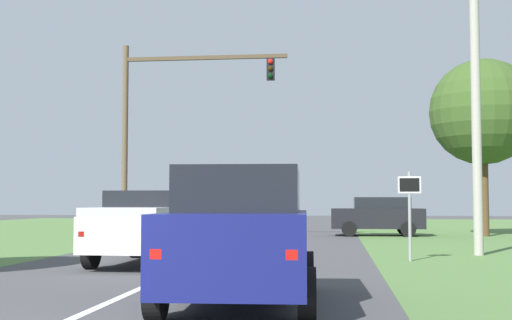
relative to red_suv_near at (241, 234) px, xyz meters
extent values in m
plane|color=#424244|center=(-2.08, 7.84, -1.08)|extent=(120.00, 120.00, 0.00)
cube|color=navy|center=(0.00, -0.06, -0.19)|extent=(2.18, 4.66, 1.05)
cube|color=black|center=(-0.01, 0.17, 0.66)|extent=(1.87, 2.91, 0.66)
cube|color=red|center=(-0.71, -2.35, -0.14)|extent=(0.14, 0.07, 0.12)
cube|color=red|center=(0.91, -2.28, -0.14)|extent=(0.14, 0.07, 0.12)
cylinder|color=black|center=(-1.05, 1.32, -0.72)|extent=(0.27, 0.73, 0.72)
cylinder|color=black|center=(0.93, 1.40, -0.72)|extent=(0.27, 0.73, 0.72)
cylinder|color=black|center=(-0.92, -1.52, -0.72)|extent=(0.27, 0.73, 0.72)
cylinder|color=black|center=(1.05, -1.43, -0.72)|extent=(0.27, 0.73, 0.72)
cube|color=silver|center=(-3.25, 6.80, -0.26)|extent=(2.02, 5.46, 0.83)
cube|color=black|center=(-3.26, 6.53, 0.45)|extent=(1.72, 2.10, 0.60)
cube|color=#B8B8B8|center=(-3.29, 5.12, 0.25)|extent=(1.85, 2.10, 0.20)
cube|color=red|center=(-4.09, 4.14, -0.22)|extent=(0.14, 0.06, 0.12)
cube|color=red|center=(-2.53, 4.10, -0.22)|extent=(0.14, 0.06, 0.12)
cylinder|color=black|center=(-4.17, 8.50, -0.68)|extent=(0.25, 0.80, 0.80)
cylinder|color=black|center=(-2.27, 8.46, -0.68)|extent=(0.25, 0.80, 0.80)
cylinder|color=black|center=(-4.24, 5.14, -0.68)|extent=(0.25, 0.80, 0.80)
cylinder|color=black|center=(-2.34, 5.10, -0.68)|extent=(0.25, 0.80, 0.80)
cylinder|color=brown|center=(-7.42, 17.77, 3.02)|extent=(0.24, 0.24, 8.20)
cube|color=#4C3D2B|center=(-3.98, 17.77, 6.52)|extent=(6.88, 0.16, 0.16)
cube|color=black|center=(-1.23, 17.77, 5.97)|extent=(0.32, 0.28, 0.90)
sphere|color=red|center=(-1.23, 17.62, 6.27)|extent=(0.22, 0.22, 0.22)
sphere|color=black|center=(-1.23, 17.62, 5.97)|extent=(0.22, 0.22, 0.22)
sphere|color=black|center=(-1.23, 17.62, 5.67)|extent=(0.22, 0.22, 0.22)
cylinder|color=gray|center=(3.37, 8.19, 0.10)|extent=(0.08, 0.08, 2.36)
cube|color=white|center=(3.37, 8.16, 0.93)|extent=(0.60, 0.03, 0.44)
cube|color=black|center=(3.37, 8.15, 0.93)|extent=(0.52, 0.01, 0.36)
cylinder|color=#4C351E|center=(8.12, 21.83, 0.85)|extent=(0.36, 0.36, 3.85)
sphere|color=#324D1E|center=(8.12, 21.83, 4.59)|extent=(4.83, 4.83, 4.83)
cube|color=black|center=(3.30, 21.81, -0.28)|extent=(4.21, 1.84, 0.91)
cube|color=black|center=(3.51, 21.81, 0.43)|extent=(2.53, 1.61, 0.52)
cube|color=red|center=(1.23, 22.55, -0.23)|extent=(0.06, 0.14, 0.12)
cube|color=red|center=(1.24, 21.06, -0.23)|extent=(0.06, 0.14, 0.12)
cylinder|color=black|center=(4.60, 22.73, -0.74)|extent=(0.68, 0.22, 0.68)
cylinder|color=black|center=(4.61, 20.91, -0.74)|extent=(0.68, 0.22, 0.68)
cylinder|color=black|center=(2.00, 22.72, -0.74)|extent=(0.68, 0.22, 0.68)
cylinder|color=black|center=(2.00, 20.90, -0.74)|extent=(0.68, 0.22, 0.68)
cylinder|color=#9E998E|center=(5.56, 10.40, 3.97)|extent=(0.28, 0.28, 10.10)
camera|label=1|loc=(1.44, -10.47, 0.49)|focal=48.51mm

